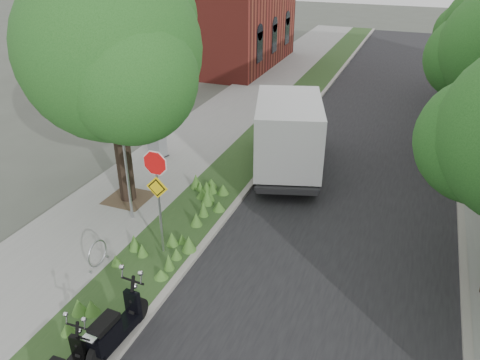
# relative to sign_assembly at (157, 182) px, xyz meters

# --- Properties ---
(ground) EXTENTS (120.00, 120.00, 0.00)m
(ground) POSITION_rel_sign_assembly_xyz_m (1.40, -0.58, -2.33)
(ground) COLOR #4C5147
(ground) RESTS_ON ground
(sidewalk_near) EXTENTS (3.50, 60.00, 0.12)m
(sidewalk_near) POSITION_rel_sign_assembly_xyz_m (-2.85, 9.42, -2.27)
(sidewalk_near) COLOR gray
(sidewalk_near) RESTS_ON ground
(verge) EXTENTS (2.00, 60.00, 0.12)m
(verge) POSITION_rel_sign_assembly_xyz_m (-0.10, 9.42, -2.27)
(verge) COLOR #26451D
(verge) RESTS_ON ground
(kerb_near) EXTENTS (0.20, 60.00, 0.13)m
(kerb_near) POSITION_rel_sign_assembly_xyz_m (0.90, 9.42, -2.26)
(kerb_near) COLOR #9E9991
(kerb_near) RESTS_ON ground
(road) EXTENTS (7.00, 60.00, 0.01)m
(road) POSITION_rel_sign_assembly_xyz_m (4.40, 9.42, -2.32)
(road) COLOR black
(road) RESTS_ON ground
(kerb_far) EXTENTS (0.20, 60.00, 0.13)m
(kerb_far) POSITION_rel_sign_assembly_xyz_m (7.90, 9.42, -2.26)
(kerb_far) COLOR #9E9991
(kerb_far) RESTS_ON ground
(street_tree_main) EXTENTS (6.21, 5.54, 7.66)m
(street_tree_main) POSITION_rel_sign_assembly_xyz_m (-2.68, 2.28, 2.48)
(street_tree_main) COLOR black
(street_tree_main) RESTS_ON ground
(bare_post) EXTENTS (0.08, 0.08, 4.00)m
(bare_post) POSITION_rel_sign_assembly_xyz_m (-1.80, 1.22, -0.21)
(bare_post) COLOR #A5A8AD
(bare_post) RESTS_ON ground
(bike_hoop) EXTENTS (0.06, 0.78, 0.77)m
(bike_hoop) POSITION_rel_sign_assembly_xyz_m (-1.30, -1.18, -1.83)
(bike_hoop) COLOR #A5A8AD
(bike_hoop) RESTS_ON ground
(sign_assembly) EXTENTS (0.94, 0.08, 3.22)m
(sign_assembly) POSITION_rel_sign_assembly_xyz_m (0.00, 0.00, 0.00)
(sign_assembly) COLOR #A5A8AD
(sign_assembly) RESTS_ON ground
(brick_building) EXTENTS (9.40, 10.40, 8.30)m
(brick_building) POSITION_rel_sign_assembly_xyz_m (-8.10, 21.42, 1.88)
(brick_building) COLOR maroon
(brick_building) RESTS_ON ground
(scooter_far) EXTENTS (0.48, 1.98, 0.94)m
(scooter_far) POSITION_rel_sign_assembly_xyz_m (0.79, -3.47, -1.75)
(scooter_far) COLOR black
(scooter_far) RESTS_ON ground
(box_truck) EXTENTS (3.63, 5.92, 2.51)m
(box_truck) POSITION_rel_sign_assembly_xyz_m (1.71, 6.44, -0.69)
(box_truck) COLOR #262628
(box_truck) RESTS_ON ground
(utility_cabinet) EXTENTS (0.90, 0.73, 1.04)m
(utility_cabinet) POSITION_rel_sign_assembly_xyz_m (-3.46, 5.66, -1.71)
(utility_cabinet) COLOR #262628
(utility_cabinet) RESTS_ON ground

